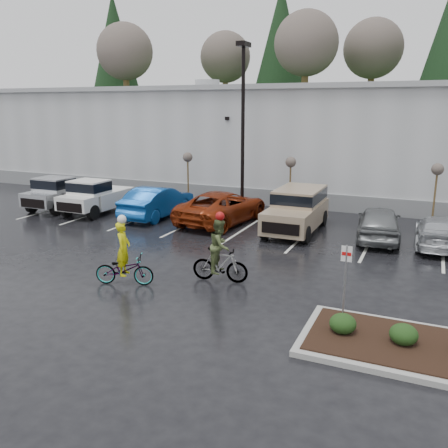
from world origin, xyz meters
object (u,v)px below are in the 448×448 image
at_px(car_blue, 158,202).
at_px(fire_lane_sign, 345,272).
at_px(sapling_east, 437,173).
at_px(lamppost, 243,111).
at_px(sapling_west, 188,160).
at_px(pickup_white, 100,195).
at_px(car_grey, 379,223).
at_px(cyclist_olive, 220,257).
at_px(pickup_silver, 65,192).
at_px(cyclist_hivis, 124,263).
at_px(car_red, 222,207).
at_px(car_far_silver, 438,232).
at_px(suv_tan, 296,211).
at_px(sapling_mid, 291,165).

bearing_deg(car_blue, fire_lane_sign, 143.76).
bearing_deg(sapling_east, lamppost, -174.29).
relative_size(sapling_west, fire_lane_sign, 1.45).
height_order(pickup_white, car_grey, pickup_white).
relative_size(sapling_east, cyclist_olive, 1.29).
xyz_separation_m(pickup_white, cyclist_olive, (10.92, -7.45, -0.08)).
xyz_separation_m(sapling_west, pickup_silver, (-6.13, -4.04, -1.75)).
height_order(lamppost, cyclist_hivis, lamppost).
distance_m(car_blue, car_grey, 11.61).
distance_m(sapling_west, cyclist_hivis, 13.96).
xyz_separation_m(car_red, cyclist_hivis, (0.55, -9.47, -0.08)).
xyz_separation_m(car_red, car_far_silver, (10.34, -0.23, -0.17)).
relative_size(lamppost, sapling_east, 2.88).
bearing_deg(car_red, cyclist_olive, 120.49).
xyz_separation_m(sapling_west, car_grey, (11.77, -3.74, -1.94)).
bearing_deg(lamppost, car_red, -91.60).
height_order(sapling_west, car_red, sapling_west).
distance_m(lamppost, pickup_silver, 11.58).
height_order(suv_tan, cyclist_hivis, cyclist_hivis).
distance_m(car_grey, car_far_silver, 2.50).
height_order(fire_lane_sign, cyclist_hivis, cyclist_hivis).
xyz_separation_m(sapling_mid, suv_tan, (1.44, -3.90, -1.70)).
distance_m(fire_lane_sign, car_red, 12.12).
bearing_deg(fire_lane_sign, sapling_east, 80.25).
height_order(pickup_silver, suv_tan, suv_tan).
relative_size(car_blue, car_red, 0.86).
bearing_deg(fire_lane_sign, sapling_mid, 112.49).
bearing_deg(car_blue, pickup_white, 4.19).
bearing_deg(lamppost, fire_lane_sign, -56.54).
xyz_separation_m(sapling_west, car_far_silver, (14.27, -3.83, -2.07)).
relative_size(sapling_mid, pickup_white, 0.62).
height_order(pickup_silver, cyclist_hivis, cyclist_hivis).
bearing_deg(cyclist_olive, pickup_silver, 53.53).
bearing_deg(sapling_east, car_far_silver, -86.03).
xyz_separation_m(car_grey, cyclist_olive, (-4.42, -7.76, 0.11)).
distance_m(car_blue, cyclist_hivis, 10.17).
height_order(sapling_east, car_blue, sapling_east).
bearing_deg(sapling_east, pickup_silver, -168.65).
xyz_separation_m(lamppost, cyclist_olive, (3.35, -10.50, -4.79)).
distance_m(sapling_east, car_grey, 4.77).
distance_m(sapling_west, cyclist_olive, 13.77).
distance_m(fire_lane_sign, cyclist_olive, 4.67).
xyz_separation_m(sapling_west, suv_tan, (7.94, -3.90, -1.70)).
bearing_deg(sapling_mid, lamppost, -158.20).
bearing_deg(cyclist_olive, suv_tan, -12.00).
height_order(car_blue, suv_tan, suv_tan).
xyz_separation_m(sapling_mid, pickup_white, (-10.07, -4.05, -1.75)).
height_order(sapling_west, suv_tan, sapling_west).
bearing_deg(cyclist_olive, pickup_white, 48.18).
relative_size(sapling_east, car_grey, 0.69).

